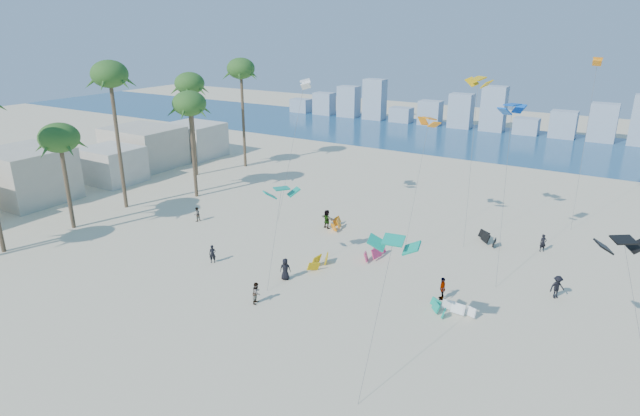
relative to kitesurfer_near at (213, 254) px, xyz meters
The scene contains 10 objects.
ground 10.88m from the kitesurfer_near, 67.38° to the right, with size 220.00×220.00×0.00m, color beige.
ocean 62.13m from the kitesurfer_near, 86.15° to the left, with size 220.00×220.00×0.00m, color navy.
kitesurfer_near is the anchor object (origin of this frame).
kitesurfer_mid 8.32m from the kitesurfer_near, 25.43° to the right, with size 0.81×0.63×1.66m, color gray.
kitesurfers_far 14.30m from the kitesurfer_near, 35.26° to the left, with size 35.54×17.36×1.92m.
grounded_kites 15.75m from the kitesurfer_near, 32.17° to the left, with size 17.68×17.07×0.93m.
flying_kites 23.91m from the kitesurfer_near, 30.01° to the left, with size 37.43×39.39×16.85m.
palm_row 22.03m from the kitesurfer_near, 161.15° to the left, with size 10.45×44.80×15.98m.
beachfront_buildings 31.49m from the kitesurfer_near, 159.91° to the left, with size 11.50×43.00×6.00m.
distant_skyline 72.08m from the kitesurfer_near, 87.62° to the left, with size 85.00×3.00×8.40m.
Camera 1 is at (25.20, -20.74, 19.59)m, focal length 29.72 mm.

